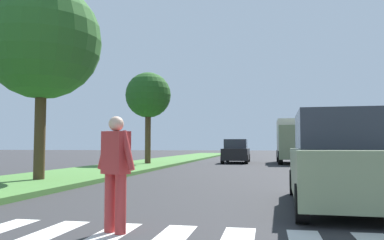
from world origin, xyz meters
TOP-DOWN VIEW (x-y plane):
  - ground_plane at (0.00, 30.00)m, footprint 140.00×140.00m
  - median_strip at (-6.73, 28.00)m, footprint 4.12×64.00m
  - tree_mid at (-6.53, 15.37)m, footprint 3.92×3.92m
  - tree_far at (-6.42, 26.99)m, footprint 2.83×2.83m
  - pedestrian_performer at (-1.31, 9.00)m, footprint 0.71×0.40m
  - suv_crossing at (2.33, 12.14)m, footprint 2.09×4.66m
  - sedan_midblock at (-1.37, 32.10)m, footprint 1.87×4.56m
  - truck_box_delivery at (2.72, 32.23)m, footprint 2.40×6.20m

SIDE VIEW (x-z plane):
  - ground_plane at x=0.00m, z-range 0.00..0.00m
  - median_strip at x=-6.73m, z-range 0.00..0.15m
  - sedan_midblock at x=-1.37m, z-range -0.06..1.63m
  - suv_crossing at x=2.33m, z-range -0.05..1.92m
  - pedestrian_performer at x=-1.31m, z-range 0.09..1.78m
  - truck_box_delivery at x=2.72m, z-range 0.08..3.18m
  - tree_far at x=-6.42m, z-range 1.52..7.18m
  - tree_mid at x=-6.53m, z-range 1.46..8.04m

